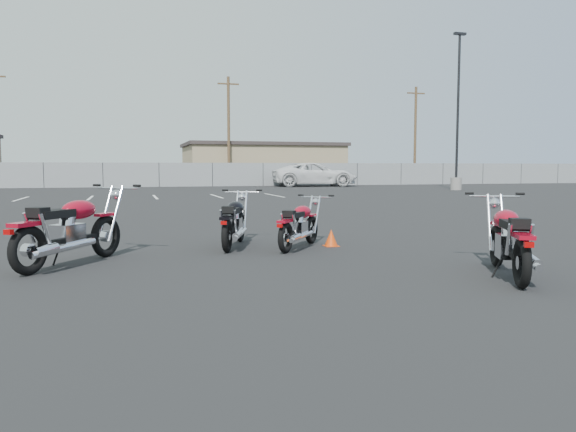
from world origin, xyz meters
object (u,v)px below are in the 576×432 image
object	(u,v)px
white_van	(315,168)
motorcycle_rear_red	(510,240)
motorcycle_front_red	(70,230)
motorcycle_second_black	(234,222)
motorcycle_third_red	(300,225)

from	to	relation	value
white_van	motorcycle_rear_red	bearing A→B (deg)	170.13
motorcycle_front_red	white_van	bearing A→B (deg)	65.52
motorcycle_second_black	motorcycle_front_red	bearing A→B (deg)	-154.77
motorcycle_third_red	white_van	bearing A→B (deg)	70.84
motorcycle_second_black	white_van	size ratio (longest dim) A/B	0.27
motorcycle_front_red	motorcycle_rear_red	world-z (taller)	motorcycle_front_red
motorcycle_third_red	white_van	distance (m)	33.37
motorcycle_front_red	white_van	distance (m)	35.46
motorcycle_third_red	white_van	world-z (taller)	white_van
motorcycle_third_red	white_van	size ratio (longest dim) A/B	0.22
motorcycle_third_red	motorcycle_rear_red	size ratio (longest dim) A/B	0.80
motorcycle_second_black	motorcycle_rear_red	bearing A→B (deg)	-51.86
motorcycle_rear_red	white_van	xyz separation A→B (m)	(9.08, 34.76, 0.94)
motorcycle_second_black	motorcycle_third_red	distance (m)	1.19
motorcycle_second_black	motorcycle_rear_red	distance (m)	4.77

